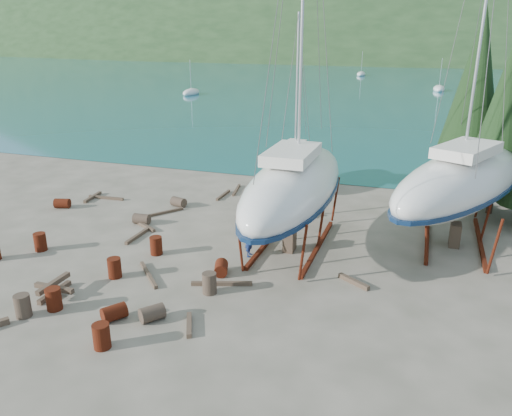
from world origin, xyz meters
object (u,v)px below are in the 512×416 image
(large_sailboat_near, at_px, (294,185))
(large_sailboat_far, at_px, (462,181))
(worker, at_px, (249,240))
(small_sailboat_shore, at_px, (294,161))

(large_sailboat_near, relative_size, large_sailboat_far, 1.00)
(large_sailboat_near, distance_m, large_sailboat_far, 8.19)
(large_sailboat_far, height_order, worker, large_sailboat_far)
(large_sailboat_near, height_order, worker, large_sailboat_near)
(large_sailboat_near, relative_size, worker, 12.07)
(large_sailboat_far, xyz_separation_m, worker, (-9.18, -4.97, -2.37))
(worker, bearing_deg, large_sailboat_near, -49.59)
(large_sailboat_near, height_order, large_sailboat_far, large_sailboat_far)
(small_sailboat_shore, distance_m, worker, 11.58)
(small_sailboat_shore, bearing_deg, worker, -77.82)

